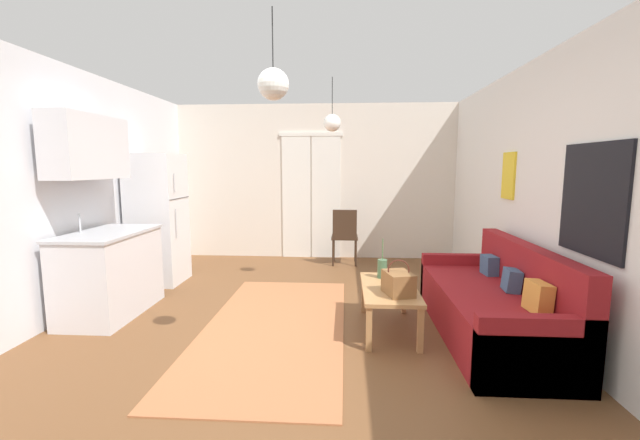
% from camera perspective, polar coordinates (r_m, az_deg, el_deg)
% --- Properties ---
extents(ground_plane, '(5.33, 7.72, 0.10)m').
position_cam_1_polar(ground_plane, '(3.74, -5.02, -18.16)').
color(ground_plane, brown).
extents(wall_back, '(4.93, 0.13, 2.62)m').
position_cam_1_polar(wall_back, '(6.96, -0.71, 5.37)').
color(wall_back, silver).
rests_on(wall_back, ground_plane).
extents(wall_right, '(0.12, 7.32, 2.62)m').
position_cam_1_polar(wall_right, '(3.84, 33.19, 2.48)').
color(wall_right, white).
rests_on(wall_right, ground_plane).
extents(wall_left, '(0.12, 7.32, 2.62)m').
position_cam_1_polar(wall_left, '(4.44, -37.78, 2.66)').
color(wall_left, silver).
rests_on(wall_left, ground_plane).
extents(area_rug, '(1.36, 2.99, 0.01)m').
position_cam_1_polar(area_rug, '(4.13, -6.43, -14.77)').
color(area_rug, '#B26B42').
rests_on(area_rug, ground_plane).
extents(couch, '(0.84, 2.05, 0.87)m').
position_cam_1_polar(couch, '(4.13, 23.76, -11.29)').
color(couch, maroon).
rests_on(couch, ground_plane).
extents(coffee_table, '(0.51, 1.03, 0.43)m').
position_cam_1_polar(coffee_table, '(3.97, 9.78, -10.07)').
color(coffee_table, '#B27F4C').
rests_on(coffee_table, ground_plane).
extents(bamboo_vase, '(0.10, 0.10, 0.41)m').
position_cam_1_polar(bamboo_vase, '(4.22, 8.83, -6.83)').
color(bamboo_vase, '#47704C').
rests_on(bamboo_vase, coffee_table).
extents(handbag, '(0.29, 0.35, 0.32)m').
position_cam_1_polar(handbag, '(3.72, 11.06, -8.75)').
color(handbag, brown).
rests_on(handbag, coffee_table).
extents(refrigerator, '(0.65, 0.64, 1.74)m').
position_cam_1_polar(refrigerator, '(5.84, -22.04, 0.14)').
color(refrigerator, white).
rests_on(refrigerator, ground_plane).
extents(kitchen_counter, '(0.65, 1.16, 2.09)m').
position_cam_1_polar(kitchen_counter, '(4.80, -28.25, -2.79)').
color(kitchen_counter, silver).
rests_on(kitchen_counter, ground_plane).
extents(accent_chair, '(0.42, 0.40, 0.90)m').
position_cam_1_polar(accent_chair, '(6.43, 3.52, -2.00)').
color(accent_chair, '#382619').
rests_on(accent_chair, ground_plane).
extents(pendant_lamp_near, '(0.21, 0.21, 0.61)m').
position_cam_1_polar(pendant_lamp_near, '(2.89, -6.66, 18.62)').
color(pendant_lamp_near, black).
extents(pendant_lamp_far, '(0.21, 0.21, 0.64)m').
position_cam_1_polar(pendant_lamp_far, '(4.94, 1.74, 13.63)').
color(pendant_lamp_far, black).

